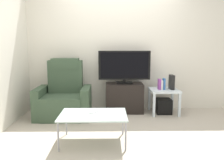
% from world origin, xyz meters
% --- Properties ---
extents(ground_plane, '(6.40, 6.40, 0.00)m').
position_xyz_m(ground_plane, '(0.00, 0.00, 0.00)').
color(ground_plane, '#B2A899').
extents(wall_back, '(6.40, 0.06, 2.60)m').
position_xyz_m(wall_back, '(0.00, 1.13, 1.30)').
color(wall_back, silver).
rests_on(wall_back, ground).
extents(wall_side, '(0.06, 4.48, 2.60)m').
position_xyz_m(wall_side, '(-1.88, 0.00, 1.30)').
color(wall_side, silver).
rests_on(wall_side, ground).
extents(tv_stand, '(0.73, 0.43, 0.57)m').
position_xyz_m(tv_stand, '(0.10, 0.85, 0.29)').
color(tv_stand, black).
rests_on(tv_stand, ground).
extents(television, '(1.02, 0.20, 0.65)m').
position_xyz_m(television, '(0.10, 0.87, 0.92)').
color(television, black).
rests_on(television, tv_stand).
extents(recliner_armchair, '(0.98, 0.78, 1.08)m').
position_xyz_m(recliner_armchair, '(-1.04, 0.58, 0.37)').
color(recliner_armchair, '#384C38').
rests_on(recliner_armchair, ground).
extents(side_table, '(0.54, 0.54, 0.48)m').
position_xyz_m(side_table, '(0.87, 0.74, 0.40)').
color(side_table, silver).
rests_on(side_table, ground).
extents(subwoofer_box, '(0.29, 0.29, 0.29)m').
position_xyz_m(subwoofer_box, '(0.87, 0.74, 0.14)').
color(subwoofer_box, black).
rests_on(subwoofer_box, ground).
extents(book_leftmost, '(0.05, 0.11, 0.20)m').
position_xyz_m(book_leftmost, '(0.77, 0.72, 0.58)').
color(book_leftmost, purple).
rests_on(book_leftmost, side_table).
extents(book_middle, '(0.03, 0.13, 0.18)m').
position_xyz_m(book_middle, '(0.81, 0.72, 0.57)').
color(book_middle, white).
rests_on(book_middle, side_table).
extents(book_rightmost, '(0.04, 0.11, 0.21)m').
position_xyz_m(book_rightmost, '(0.86, 0.72, 0.59)').
color(book_rightmost, '#3366B2').
rests_on(book_rightmost, side_table).
extents(game_console, '(0.07, 0.20, 0.28)m').
position_xyz_m(game_console, '(1.01, 0.75, 0.62)').
color(game_console, black).
rests_on(game_console, side_table).
extents(coffee_table, '(0.90, 0.60, 0.40)m').
position_xyz_m(coffee_table, '(-0.42, -0.58, 0.37)').
color(coffee_table, '#B2C6C1').
rests_on(coffee_table, ground).
extents(cell_phone, '(0.14, 0.16, 0.01)m').
position_xyz_m(cell_phone, '(-0.42, -0.50, 0.40)').
color(cell_phone, '#B7B7BC').
rests_on(cell_phone, coffee_table).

